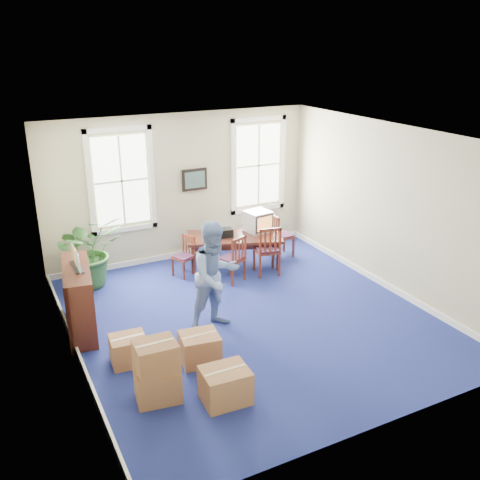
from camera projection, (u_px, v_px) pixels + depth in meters
name	position (u px, v px, depth m)	size (l,w,h in m)	color
floor	(250.00, 317.00, 9.47)	(6.50, 6.50, 0.00)	navy
ceiling	(252.00, 136.00, 8.34)	(6.50, 6.50, 0.00)	white
wall_back	(181.00, 187.00, 11.62)	(6.50, 6.50, 0.00)	#BBB28B
wall_front	(382.00, 318.00, 6.19)	(6.50, 6.50, 0.00)	#BBB28B
wall_left	(66.00, 265.00, 7.64)	(6.50, 6.50, 0.00)	#BBB28B
wall_right	(390.00, 209.00, 10.17)	(6.50, 6.50, 0.00)	#BBB28B
baseboard_back	(184.00, 253.00, 12.14)	(6.00, 0.04, 0.12)	white
baseboard_left	(79.00, 357.00, 8.20)	(0.04, 6.50, 0.12)	white
baseboard_right	(381.00, 282.00, 10.70)	(0.04, 6.50, 0.12)	white
window_left	(121.00, 181.00, 10.95)	(1.40, 0.12, 2.20)	white
window_right	(258.00, 165.00, 12.30)	(1.40, 0.12, 2.20)	white
wall_picture	(195.00, 180.00, 11.65)	(0.58, 0.06, 0.48)	black
conference_table	(235.00, 251.00, 11.54)	(2.00, 0.91, 0.68)	#491F15
crt_tv	(258.00, 221.00, 11.63)	(0.50, 0.54, 0.45)	#B7B7BC
game_console	(270.00, 229.00, 11.78)	(0.16, 0.20, 0.05)	white
equipment_bag	(224.00, 233.00, 11.33)	(0.36, 0.23, 0.18)	black
chair_near_left	(231.00, 258.00, 10.75)	(0.44, 0.44, 0.98)	maroon
chair_near_right	(267.00, 249.00, 11.07)	(0.48, 0.48, 1.08)	maroon
chair_end_left	(183.00, 257.00, 11.02)	(0.37, 0.37, 0.83)	maroon
chair_end_right	(282.00, 235.00, 11.98)	(0.45, 0.45, 1.00)	maroon
man	(215.00, 276.00, 8.85)	(0.92, 0.71, 1.89)	#6E8AC0
credenza	(79.00, 298.00, 8.88)	(0.43, 1.51, 1.19)	#491F15
brochure_rack	(76.00, 255.00, 8.62)	(0.14, 0.77, 0.34)	#99999E
potted_plant	(89.00, 251.00, 10.50)	(1.31, 1.14, 1.45)	#275520
cardboard_boxes	(170.00, 361.00, 7.38)	(1.61, 1.61, 0.92)	#A56E44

